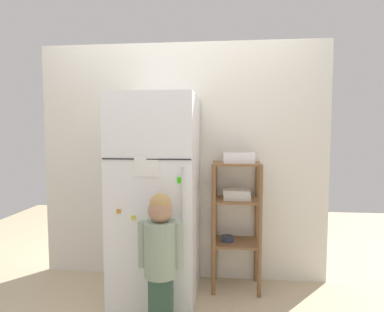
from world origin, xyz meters
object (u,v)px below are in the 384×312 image
child_standing (161,248)px  fruit_bin (238,159)px  pantry_shelf_unit (236,210)px  refrigerator (156,197)px

child_standing → fruit_bin: bearing=51.2°
pantry_shelf_unit → fruit_bin: size_ratio=4.24×
pantry_shelf_unit → fruit_bin: (0.02, -0.00, 0.44)m
refrigerator → fruit_bin: (0.66, 0.17, 0.30)m
child_standing → refrigerator: bearing=105.0°
child_standing → fruit_bin: 1.01m
refrigerator → pantry_shelf_unit: refrigerator is taller
fruit_bin → refrigerator: bearing=-165.5°
pantry_shelf_unit → child_standing: bearing=-127.9°
refrigerator → fruit_bin: bearing=14.5°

